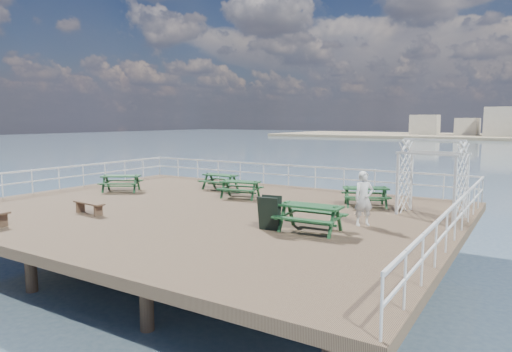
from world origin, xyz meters
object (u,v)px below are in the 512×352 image
at_px(picnic_table_c, 366,192).
at_px(flat_bench_near, 89,205).
at_px(picnic_table_b, 220,179).
at_px(picnic_table_e, 310,212).
at_px(picnic_table_d, 240,186).
at_px(trellis_arbor, 432,182).
at_px(person, 364,199).
at_px(picnic_table_a, 121,180).

relative_size(picnic_table_c, flat_bench_near, 1.44).
bearing_deg(picnic_table_b, picnic_table_e, -35.03).
xyz_separation_m(picnic_table_c, picnic_table_d, (-5.20, -1.00, -0.01)).
relative_size(picnic_table_d, flat_bench_near, 1.28).
distance_m(picnic_table_e, trellis_arbor, 5.01).
distance_m(picnic_table_c, person, 3.40).
relative_size(picnic_table_c, picnic_table_d, 1.13).
bearing_deg(picnic_table_e, picnic_table_d, 140.42).
bearing_deg(trellis_arbor, person, -108.11).
xyz_separation_m(picnic_table_d, flat_bench_near, (-2.69, -5.67, -0.21)).
distance_m(picnic_table_d, person, 6.61).
height_order(picnic_table_a, picnic_table_c, picnic_table_a).
bearing_deg(flat_bench_near, picnic_table_a, 131.52).
xyz_separation_m(flat_bench_near, person, (8.90, 3.45, 0.55)).
xyz_separation_m(picnic_table_e, person, (1.10, 1.60, 0.28)).
bearing_deg(trellis_arbor, picnic_table_b, -174.12).
bearing_deg(picnic_table_a, person, -35.42).
bearing_deg(picnic_table_e, flat_bench_near, -169.44).
bearing_deg(picnic_table_a, picnic_table_c, -19.12).
distance_m(picnic_table_a, person, 12.01).
bearing_deg(person, picnic_table_c, 63.48).
xyz_separation_m(picnic_table_b, picnic_table_c, (7.33, -0.43, 0.01)).
height_order(trellis_arbor, person, trellis_arbor).
distance_m(picnic_table_e, flat_bench_near, 8.02).
height_order(picnic_table_d, flat_bench_near, picnic_table_d).
bearing_deg(picnic_table_a, trellis_arbor, -23.90).
xyz_separation_m(picnic_table_a, picnic_table_e, (10.88, -2.36, 0.04)).
distance_m(picnic_table_c, picnic_table_d, 5.29).
height_order(flat_bench_near, person, person).
xyz_separation_m(picnic_table_b, trellis_arbor, (9.86, -1.03, 0.67)).
bearing_deg(flat_bench_near, picnic_table_b, 90.83).
relative_size(picnic_table_b, picnic_table_e, 0.88).
bearing_deg(picnic_table_a, picnic_table_d, -17.55).
distance_m(picnic_table_d, trellis_arbor, 7.77).
xyz_separation_m(picnic_table_a, picnic_table_d, (5.77, 1.47, -0.02)).
relative_size(picnic_table_a, flat_bench_near, 1.48).
height_order(picnic_table_b, picnic_table_e, picnic_table_e).
xyz_separation_m(picnic_table_e, trellis_arbor, (2.61, 4.23, 0.61)).
bearing_deg(picnic_table_e, trellis_arbor, 55.50).
relative_size(picnic_table_e, trellis_arbor, 0.73).
bearing_deg(person, picnic_table_e, -168.42).
height_order(picnic_table_c, picnic_table_d, picnic_table_c).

